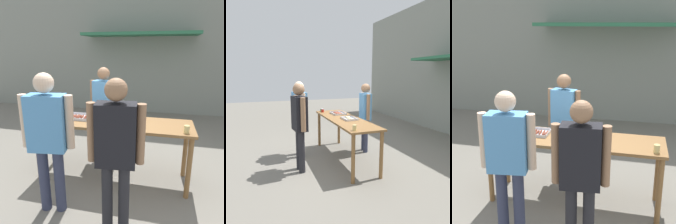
{
  "view_description": "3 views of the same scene",
  "coord_description": "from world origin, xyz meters",
  "views": [
    {
      "loc": [
        0.72,
        -3.06,
        2.01
      ],
      "look_at": [
        0.0,
        0.0,
        1.09
      ],
      "focal_mm": 35.0,
      "sensor_mm": 36.0,
      "label": 1
    },
    {
      "loc": [
        4.44,
        -1.77,
        1.91
      ],
      "look_at": [
        -0.58,
        0.06,
        0.99
      ],
      "focal_mm": 35.0,
      "sensor_mm": 36.0,
      "label": 2
    },
    {
      "loc": [
        0.8,
        -3.85,
        2.46
      ],
      "look_at": [
        -0.31,
        0.67,
        1.1
      ],
      "focal_mm": 50.0,
      "sensor_mm": 36.0,
      "label": 3
    }
  ],
  "objects": [
    {
      "name": "person_customer_holding_hotdog",
      "position": [
        -0.56,
        -0.9,
        1.05
      ],
      "size": [
        0.63,
        0.3,
        1.76
      ],
      "rotation": [
        0.0,
        0.0,
        3.28
      ],
      "color": "#333851",
      "rests_on": "ground"
    },
    {
      "name": "food_tray_buns",
      "position": [
        0.13,
        0.06,
        0.96
      ],
      "size": [
        0.38,
        0.28,
        0.05
      ],
      "color": "silver",
      "rests_on": "serving_table"
    },
    {
      "name": "person_server_behind_table",
      "position": [
        -0.31,
        0.67,
        1.03
      ],
      "size": [
        0.53,
        0.26,
        1.7
      ],
      "rotation": [
        0.0,
        0.0,
        -0.16
      ],
      "color": "#333851",
      "rests_on": "ground"
    },
    {
      "name": "ground_plane",
      "position": [
        0.0,
        0.0,
        0.0
      ],
      "size": [
        24.0,
        24.0,
        0.0
      ],
      "primitive_type": "plane",
      "color": "slate"
    },
    {
      "name": "food_tray_sausages",
      "position": [
        -0.58,
        0.06,
        0.96
      ],
      "size": [
        0.42,
        0.32,
        0.04
      ],
      "color": "silver",
      "rests_on": "serving_table"
    },
    {
      "name": "serving_table",
      "position": [
        0.0,
        0.0,
        0.82
      ],
      "size": [
        2.39,
        0.7,
        0.94
      ],
      "color": "brown",
      "rests_on": "ground"
    },
    {
      "name": "beer_cup",
      "position": [
        1.06,
        -0.23,
        0.99
      ],
      "size": [
        0.07,
        0.07,
        0.1
      ],
      "color": "#DBC67A",
      "rests_on": "serving_table"
    },
    {
      "name": "building_facade_back",
      "position": [
        0.0,
        3.98,
        2.26
      ],
      "size": [
        12.0,
        1.11,
        4.5
      ],
      "color": "gray",
      "rests_on": "ground"
    },
    {
      "name": "condiment_jar_ketchup",
      "position": [
        -0.96,
        -0.23,
        0.99
      ],
      "size": [
        0.07,
        0.07,
        0.09
      ],
      "color": "#B22319",
      "rests_on": "serving_table"
    },
    {
      "name": "condiment_jar_mustard",
      "position": [
        -1.06,
        -0.23,
        0.99
      ],
      "size": [
        0.07,
        0.07,
        0.09
      ],
      "color": "#567A38",
      "rests_on": "serving_table"
    },
    {
      "name": "person_customer_with_cup",
      "position": [
        0.29,
        -1.05,
        1.05
      ],
      "size": [
        0.59,
        0.27,
        1.75
      ],
      "rotation": [
        0.0,
        0.0,
        3.25
      ],
      "color": "#232328",
      "rests_on": "ground"
    }
  ]
}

